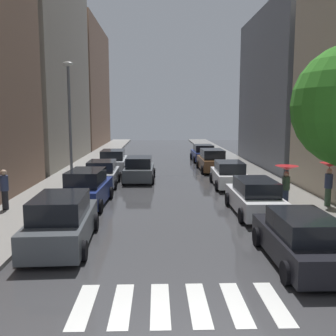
# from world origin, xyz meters

# --- Properties ---
(ground_plane) EXTENTS (28.00, 72.00, 0.04)m
(ground_plane) POSITION_xyz_m (0.00, 24.00, -0.02)
(ground_plane) COLOR #3B3B3E
(sidewalk_left) EXTENTS (3.00, 72.00, 0.15)m
(sidewalk_left) POSITION_xyz_m (-6.50, 24.00, 0.07)
(sidewalk_left) COLOR gray
(sidewalk_left) RESTS_ON ground
(sidewalk_right) EXTENTS (3.00, 72.00, 0.15)m
(sidewalk_right) POSITION_xyz_m (6.50, 24.00, 0.07)
(sidewalk_right) COLOR gray
(sidewalk_right) RESTS_ON ground
(crosswalk_stripes) EXTENTS (4.95, 2.20, 0.01)m
(crosswalk_stripes) POSITION_xyz_m (0.00, 2.10, 0.01)
(crosswalk_stripes) COLOR silver
(crosswalk_stripes) RESTS_ON ground
(building_left_mid) EXTENTS (6.00, 16.90, 22.38)m
(building_left_mid) POSITION_xyz_m (-11.00, 28.78, 11.19)
(building_left_mid) COLOR #9E9384
(building_left_mid) RESTS_ON ground
(building_left_far) EXTENTS (6.00, 17.83, 16.18)m
(building_left_far) POSITION_xyz_m (-11.00, 47.14, 8.09)
(building_left_far) COLOR #8C6B56
(building_left_far) RESTS_ON ground
(building_right_mid) EXTENTS (6.00, 14.58, 12.97)m
(building_right_mid) POSITION_xyz_m (11.00, 26.09, 6.49)
(building_right_mid) COLOR slate
(building_right_mid) RESTS_ON ground
(parked_car_left_nearest) EXTENTS (2.22, 4.82, 1.77)m
(parked_car_left_nearest) POSITION_xyz_m (-3.76, 6.37, 0.82)
(parked_car_left_nearest) COLOR #474C51
(parked_car_left_nearest) RESTS_ON ground
(parked_car_left_second) EXTENTS (2.14, 4.68, 1.80)m
(parked_car_left_second) POSITION_xyz_m (-3.93, 12.13, 0.83)
(parked_car_left_second) COLOR navy
(parked_car_left_second) RESTS_ON ground
(parked_car_left_third) EXTENTS (2.07, 4.13, 1.58)m
(parked_car_left_third) POSITION_xyz_m (-3.94, 17.52, 0.74)
(parked_car_left_third) COLOR #B2B7BF
(parked_car_left_third) RESTS_ON ground
(parked_car_left_fourth) EXTENTS (2.23, 4.81, 1.71)m
(parked_car_left_fourth) POSITION_xyz_m (-3.92, 23.44, 0.80)
(parked_car_left_fourth) COLOR #B2B7BF
(parked_car_left_fourth) RESTS_ON ground
(parked_car_right_nearest) EXTENTS (2.00, 4.55, 1.55)m
(parked_car_right_nearest) POSITION_xyz_m (3.79, 4.53, 0.73)
(parked_car_right_nearest) COLOR black
(parked_car_right_nearest) RESTS_ON ground
(parked_car_right_second) EXTENTS (2.00, 4.63, 1.60)m
(parked_car_right_second) POSITION_xyz_m (3.87, 10.33, 0.75)
(parked_car_right_second) COLOR silver
(parked_car_right_second) RESTS_ON ground
(parked_car_right_third) EXTENTS (2.11, 4.42, 1.58)m
(parked_car_right_third) POSITION_xyz_m (3.95, 16.92, 0.74)
(parked_car_right_third) COLOR silver
(parked_car_right_third) RESTS_ON ground
(parked_car_right_fourth) EXTENTS (2.09, 4.81, 1.73)m
(parked_car_right_fourth) POSITION_xyz_m (3.84, 23.57, 0.81)
(parked_car_right_fourth) COLOR brown
(parked_car_right_fourth) RESTS_ON ground
(parked_car_right_fifth) EXTENTS (2.21, 4.35, 1.59)m
(parked_car_right_fifth) POSITION_xyz_m (3.91, 29.88, 0.75)
(parked_car_right_fifth) COLOR navy
(parked_car_right_fifth) RESTS_ON ground
(car_midroad) EXTENTS (2.15, 4.45, 1.63)m
(car_midroad) POSITION_xyz_m (-1.69, 19.25, 0.76)
(car_midroad) COLOR #474C51
(car_midroad) RESTS_ON ground
(pedestrian_foreground) EXTENTS (1.07, 1.07, 1.93)m
(pedestrian_foreground) POSITION_xyz_m (5.54, 11.10, 1.58)
(pedestrian_foreground) COLOR navy
(pedestrian_foreground) RESTS_ON sidewalk_right
(pedestrian_near_tree) EXTENTS (0.91, 0.91, 2.06)m
(pedestrian_near_tree) POSITION_xyz_m (7.58, 11.14, 1.59)
(pedestrian_near_tree) COLOR #38513D
(pedestrian_near_tree) RESTS_ON sidewalk_right
(pedestrian_by_kerb) EXTENTS (0.36, 0.36, 1.84)m
(pedestrian_by_kerb) POSITION_xyz_m (-7.41, 10.85, 1.13)
(pedestrian_by_kerb) COLOR black
(pedestrian_by_kerb) RESTS_ON sidewalk_left
(lamp_post_left) EXTENTS (0.60, 0.28, 7.27)m
(lamp_post_left) POSITION_xyz_m (-5.55, 16.16, 4.32)
(lamp_post_left) COLOR #595B60
(lamp_post_left) RESTS_ON sidewalk_left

